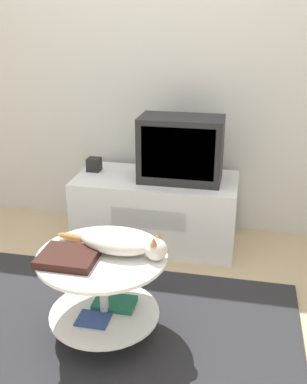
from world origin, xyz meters
The scene contains 9 objects.
ground_plane centered at (0.00, 0.00, 0.00)m, with size 12.00×12.00×0.00m, color tan.
wall_back centered at (0.00, 1.36, 1.30)m, with size 8.00×0.05×2.60m.
rug centered at (0.00, 0.00, 0.01)m, with size 2.00×1.16×0.02m.
tv_stand centered at (0.05, 1.01, 0.24)m, with size 1.12×0.54×0.49m.
tv centered at (0.22, 1.00, 0.71)m, with size 0.55×0.30×0.44m.
speaker centered at (-0.42, 1.07, 0.54)m, with size 0.09×0.09×0.09m.
coffee_table centered at (0.01, -0.07, 0.31)m, with size 0.63×0.63×0.46m.
dvd_box centered at (-0.13, -0.16, 0.50)m, with size 0.26×0.22×0.04m.
cat centered at (0.08, -0.03, 0.53)m, with size 0.59×0.26×0.13m.
Camera 1 is at (0.63, -1.86, 1.55)m, focal length 42.00 mm.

